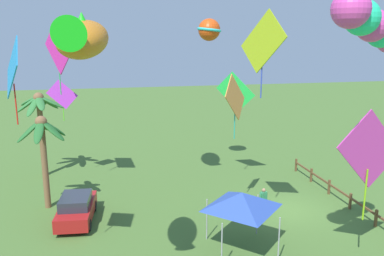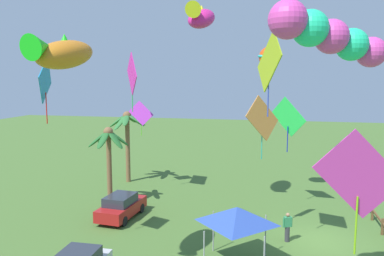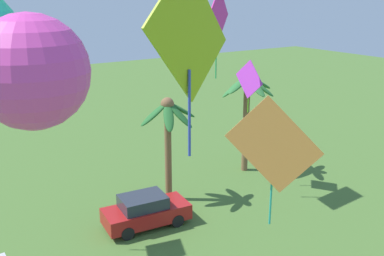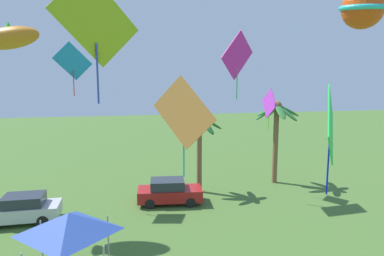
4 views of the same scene
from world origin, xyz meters
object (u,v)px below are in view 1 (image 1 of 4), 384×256
at_px(kite_diamond_4, 370,151).
at_px(kite_diamond_5, 235,98).
at_px(spectator_0, 263,202).
at_px(palm_tree_0, 43,139).
at_px(kite_diamond_7, 263,43).
at_px(kite_diamond_9, 12,69).
at_px(kite_diamond_6, 235,92).
at_px(kite_tube_8, 370,23).
at_px(kite_diamond_0, 58,49).
at_px(kite_fish_2, 81,37).
at_px(festival_tent, 242,200).
at_px(kite_diamond_1, 62,95).
at_px(kite_ball_3, 209,30).
at_px(parked_car_0, 76,208).
at_px(palm_tree_1, 40,112).

bearing_deg(kite_diamond_4, kite_diamond_5, 30.79).
height_order(spectator_0, kite_diamond_4, kite_diamond_4).
bearing_deg(palm_tree_0, kite_diamond_7, -117.60).
distance_m(palm_tree_0, kite_diamond_9, 8.98).
relative_size(kite_diamond_5, kite_diamond_6, 0.96).
distance_m(palm_tree_0, kite_tube_8, 17.47).
relative_size(kite_diamond_4, kite_tube_8, 1.20).
bearing_deg(kite_tube_8, kite_diamond_0, 42.57).
relative_size(kite_fish_2, kite_diamond_5, 1.00).
bearing_deg(kite_diamond_6, kite_diamond_9, 129.87).
bearing_deg(festival_tent, kite_diamond_0, 43.03).
distance_m(kite_diamond_5, kite_diamond_7, 4.07).
distance_m(kite_diamond_0, kite_diamond_6, 11.35).
height_order(palm_tree_0, spectator_0, palm_tree_0).
xyz_separation_m(kite_diamond_1, kite_tube_8, (-14.97, -11.84, 4.19)).
bearing_deg(kite_fish_2, spectator_0, -52.15).
bearing_deg(kite_diamond_9, spectator_0, -70.30).
height_order(festival_tent, kite_ball_3, kite_ball_3).
relative_size(parked_car_0, kite_diamond_4, 0.83).
distance_m(spectator_0, kite_diamond_0, 14.87).
distance_m(festival_tent, kite_ball_3, 13.18).
xyz_separation_m(palm_tree_1, kite_diamond_1, (-1.37, -1.73, 1.36)).
bearing_deg(kite_diamond_4, kite_tube_8, 131.68).
xyz_separation_m(spectator_0, kite_ball_3, (7.35, 1.28, 9.38)).
bearing_deg(kite_diamond_9, kite_diamond_1, -1.41).
distance_m(kite_fish_2, kite_diamond_6, 15.63).
bearing_deg(palm_tree_1, palm_tree_0, -170.47).
bearing_deg(palm_tree_0, palm_tree_1, 9.53).
distance_m(palm_tree_0, kite_diamond_4, 16.84).
distance_m(kite_diamond_6, kite_tube_8, 12.96).
distance_m(kite_fish_2, kite_diamond_4, 12.10).
distance_m(festival_tent, kite_diamond_1, 14.77).
bearing_deg(palm_tree_0, festival_tent, -126.25).
xyz_separation_m(kite_diamond_6, kite_tube_8, (-12.32, -0.66, 3.99)).
xyz_separation_m(parked_car_0, kite_ball_3, (5.97, -8.80, 9.45)).
xyz_separation_m(kite_diamond_1, kite_diamond_6, (-2.66, -11.17, 0.20)).
bearing_deg(spectator_0, kite_diamond_0, 61.80).
bearing_deg(kite_diamond_1, palm_tree_0, 170.61).
bearing_deg(palm_tree_0, kite_ball_3, -70.77).
bearing_deg(parked_car_0, palm_tree_0, 37.90).
height_order(kite_diamond_4, kite_diamond_6, kite_diamond_6).
height_order(kite_diamond_1, kite_diamond_5, kite_diamond_5).
xyz_separation_m(spectator_0, kite_diamond_1, (8.15, 11.12, 5.15)).
distance_m(kite_diamond_1, kite_diamond_6, 11.49).
bearing_deg(kite_tube_8, palm_tree_0, 50.18).
bearing_deg(spectator_0, kite_diamond_7, 148.92).
bearing_deg(kite_diamond_7, kite_diamond_6, -9.32).
xyz_separation_m(kite_fish_2, kite_diamond_4, (1.43, -11.11, -4.57)).
bearing_deg(kite_diamond_5, palm_tree_1, 52.70).
height_order(palm_tree_0, kite_fish_2, kite_fish_2).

